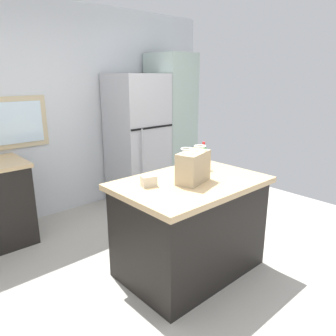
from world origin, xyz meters
TOP-DOWN VIEW (x-y plane):
  - ground at (0.00, 0.00)m, footprint 5.78×5.78m
  - back_wall at (-0.01, 2.26)m, footprint 4.82×0.13m
  - kitchen_island at (0.22, 0.11)m, footprint 1.31×0.91m
  - refrigerator at (0.94, 1.85)m, footprint 0.71×0.71m
  - tall_cabinet at (1.58, 1.85)m, footprint 0.53×0.64m
  - shopping_bag at (0.20, 0.06)m, footprint 0.36×0.26m
  - small_box at (-0.15, 0.24)m, footprint 0.14×0.12m
  - bottle at (0.58, 0.29)m, footprint 0.06×0.06m

SIDE VIEW (x-z plane):
  - ground at x=0.00m, z-range 0.00..0.00m
  - kitchen_island at x=0.22m, z-range 0.00..0.89m
  - refrigerator at x=0.94m, z-range 0.00..1.80m
  - small_box at x=-0.15m, z-range 0.89..0.98m
  - bottle at x=0.58m, z-range 0.88..1.14m
  - shopping_bag at x=0.20m, z-range 0.87..1.18m
  - tall_cabinet at x=1.58m, z-range 0.00..2.09m
  - back_wall at x=-0.01m, z-range 0.00..2.66m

